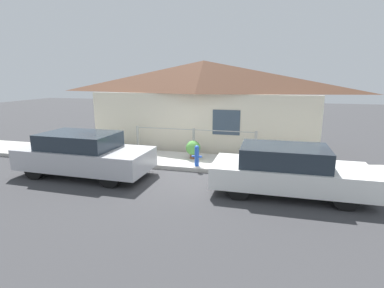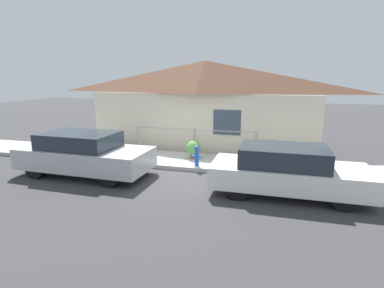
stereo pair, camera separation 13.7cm
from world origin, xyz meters
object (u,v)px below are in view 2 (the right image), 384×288
Objects in this scene: car_right at (287,171)px; car_left at (84,154)px; potted_plant_near_hydrant at (193,148)px; potted_plant_by_fence at (113,145)px; fire_hydrant at (197,155)px.

car_left is at bearing -180.00° from car_right.
car_left is 6.30× the size of potted_plant_near_hydrant.
potted_plant_near_hydrant is at bearing -0.29° from potted_plant_by_fence.
potted_plant_near_hydrant is 1.21× the size of potted_plant_by_fence.
potted_plant_near_hydrant is at bearing 144.05° from car_right.
fire_hydrant is (-2.89, 1.46, -0.15)m from car_right.
potted_plant_by_fence is (-6.64, 2.38, -0.22)m from car_right.
potted_plant_near_hydrant is (3.04, 2.36, -0.18)m from car_left.
potted_plant_near_hydrant is (-0.36, 0.90, 0.01)m from fire_hydrant.
car_left is at bearing -142.21° from potted_plant_near_hydrant.
car_left is 6.29m from car_right.
potted_plant_by_fence is (-0.35, 2.37, -0.26)m from car_left.
fire_hydrant is at bearing 153.22° from car_right.
car_right reaches higher than fire_hydrant.
car_right is (6.29, -0.00, -0.04)m from car_left.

